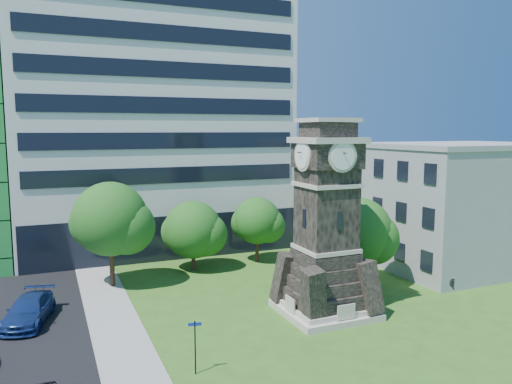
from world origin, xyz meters
name	(u,v)px	position (x,y,z in m)	size (l,w,h in m)	color
ground	(297,332)	(0.00, 0.00, 0.00)	(160.00, 160.00, 0.00)	#355A19
sidewalk	(115,325)	(-9.50, 5.00, 0.03)	(3.00, 70.00, 0.06)	gray
clock_tower	(326,231)	(3.00, 2.00, 5.28)	(5.40, 5.40, 12.22)	beige
office_tall	(148,102)	(-3.20, 25.84, 14.22)	(26.20, 15.11, 28.60)	silver
office_low	(460,203)	(19.97, 8.00, 5.21)	(15.20, 12.20, 10.40)	#939698
car_street_north	(29,310)	(-14.20, 7.50, 0.78)	(2.19, 5.38, 1.56)	navy
car_east_lot	(455,272)	(15.56, 3.79, 0.78)	(2.60, 5.64, 1.57)	#424246
park_bench	(342,303)	(4.19, 1.88, 0.53)	(1.96, 0.52, 1.01)	black
street_sign	(195,341)	(-6.76, -2.51, 1.64)	(0.63, 0.06, 2.62)	black
tree_nw	(112,222)	(-8.60, 12.85, 4.86)	(6.00, 5.45, 7.79)	#332114
tree_nc	(194,231)	(-1.89, 14.70, 3.25)	(5.23, 4.75, 5.77)	#332114
tree_ne	(258,222)	(3.96, 15.01, 3.53)	(4.50, 4.10, 5.73)	#332114
tree_east	(358,234)	(8.03, 5.82, 3.92)	(5.63, 5.12, 6.64)	#332114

